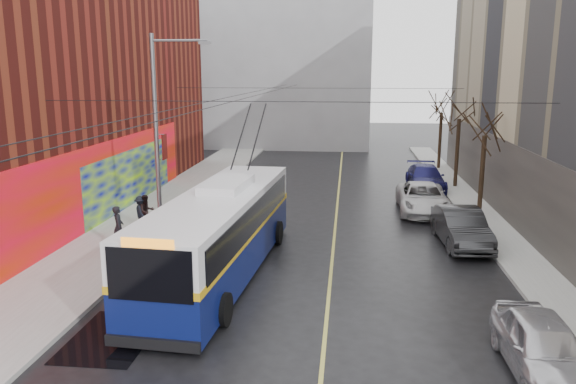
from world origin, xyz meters
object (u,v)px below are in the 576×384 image
at_px(trolleybus, 220,232).
at_px(parked_car_c, 423,198).
at_px(streetlight_pole, 160,132).
at_px(parked_car_d, 425,178).
at_px(parked_car_b, 461,227).
at_px(parked_car_a, 543,347).
at_px(tree_far, 442,102).
at_px(tree_near, 486,121).
at_px(tree_mid, 460,107).
at_px(following_car, 235,196).
at_px(pedestrian_c, 141,212).
at_px(pedestrian_b, 147,211).
at_px(pedestrian_a, 119,227).

xyz_separation_m(trolleybus, parked_car_c, (8.66, 10.44, -0.89)).
height_order(streetlight_pole, trolleybus, streetlight_pole).
bearing_deg(parked_car_d, parked_car_b, -90.27).
relative_size(parked_car_a, parked_car_b, 0.90).
relative_size(tree_far, parked_car_d, 1.24).
distance_m(tree_near, tree_mid, 7.01).
distance_m(tree_mid, parked_car_c, 8.62).
distance_m(following_car, pedestrian_c, 5.97).
height_order(tree_near, pedestrian_b, tree_near).
distance_m(trolleybus, parked_car_a, 11.33).
relative_size(tree_mid, parked_car_b, 1.36).
bearing_deg(pedestrian_b, tree_mid, -10.72).
bearing_deg(parked_car_b, pedestrian_c, 173.35).
relative_size(tree_far, pedestrian_a, 3.69).
relative_size(streetlight_pole, parked_car_c, 1.61).
bearing_deg(streetlight_pole, tree_mid, 40.65).
xyz_separation_m(tree_mid, pedestrian_b, (-16.41, -11.71, -4.31)).
xyz_separation_m(pedestrian_a, pedestrian_b, (0.08, 3.10, -0.10)).
bearing_deg(tree_far, following_car, -133.26).
xyz_separation_m(tree_near, parked_car_a, (-2.03, -16.24, -4.23)).
height_order(streetlight_pole, tree_far, streetlight_pole).
bearing_deg(parked_car_a, parked_car_c, 92.18).
distance_m(following_car, pedestrian_b, 5.80).
height_order(tree_near, parked_car_b, tree_near).
height_order(trolleybus, parked_car_c, trolleybus).
height_order(tree_near, following_car, tree_near).
bearing_deg(tree_near, parked_car_c, 175.30).
bearing_deg(parked_car_d, pedestrian_b, -142.83).
distance_m(parked_car_b, parked_car_d, 11.83).
height_order(parked_car_b, parked_car_d, parked_car_b).
relative_size(parked_car_b, pedestrian_c, 3.23).
bearing_deg(parked_car_a, pedestrian_b, 140.38).
distance_m(tree_near, parked_car_b, 7.19).
relative_size(parked_car_c, pedestrian_a, 3.15).
distance_m(parked_car_a, parked_car_d, 22.56).
xyz_separation_m(tree_far, pedestrian_b, (-16.41, -18.71, -4.20)).
bearing_deg(trolleybus, parked_car_b, 30.14).
xyz_separation_m(parked_car_b, following_car, (-11.12, 5.57, -0.10)).
relative_size(parked_car_d, following_car, 1.27).
xyz_separation_m(parked_car_a, pedestrian_c, (-14.66, 11.51, 0.16)).
relative_size(parked_car_c, pedestrian_b, 3.55).
xyz_separation_m(tree_mid, pedestrian_c, (-16.69, -11.73, -4.34)).
distance_m(streetlight_pole, parked_car_d, 18.46).
height_order(streetlight_pole, tree_near, streetlight_pole).
relative_size(parked_car_b, parked_car_c, 0.88).
distance_m(trolleybus, parked_car_c, 13.59).
bearing_deg(pedestrian_c, parked_car_d, -87.53).
relative_size(tree_near, tree_mid, 0.96).
bearing_deg(pedestrian_c, parked_car_c, -104.63).
xyz_separation_m(streetlight_pole, following_car, (2.01, 6.06, -4.14)).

